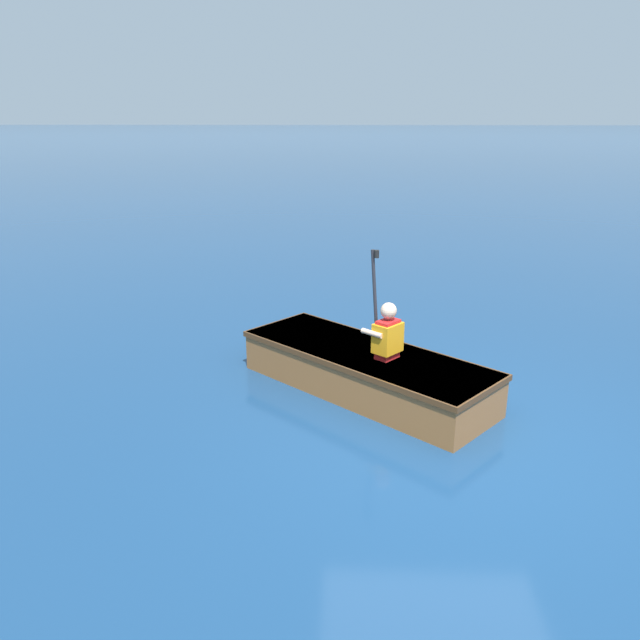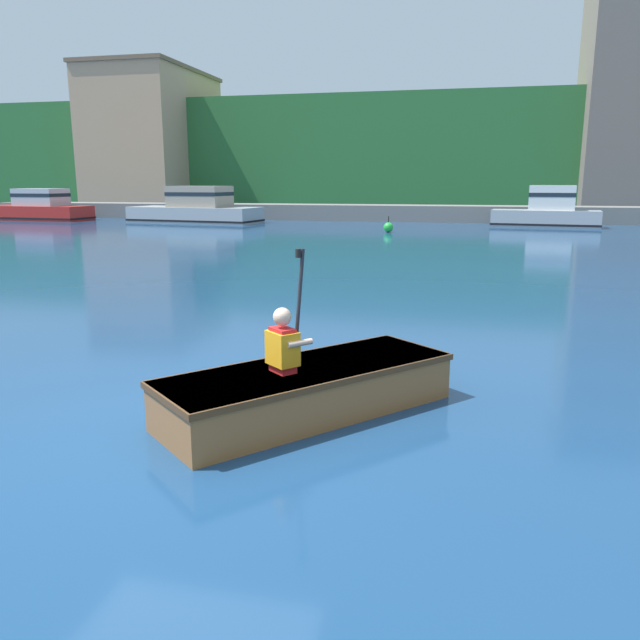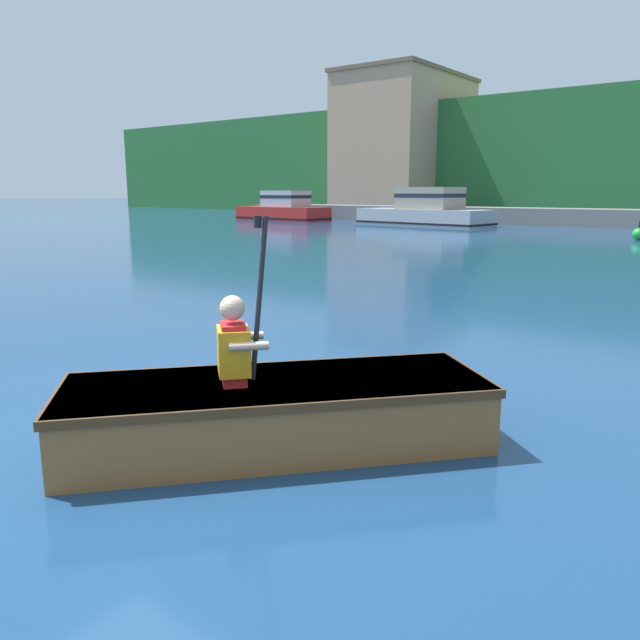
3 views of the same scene
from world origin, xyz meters
The scene contains 3 objects.
ground_plane centered at (0.00, 0.00, 0.00)m, with size 300.00×300.00×0.00m, color navy.
rowboat_foreground centered at (1.20, 0.83, 0.27)m, with size 2.69×2.88×0.47m.
person_paddler centered at (0.99, 0.59, 0.74)m, with size 0.46×0.46×1.13m.
Camera 1 is at (-5.17, 1.02, 2.94)m, focal length 35.00 mm.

